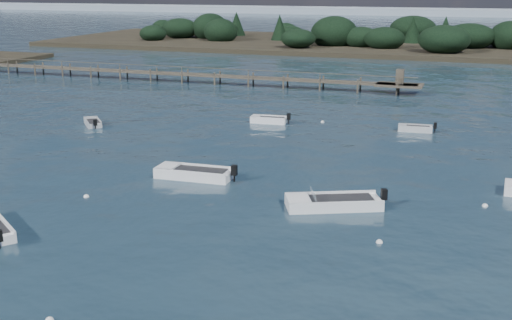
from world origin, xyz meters
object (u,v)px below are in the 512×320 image
at_px(dinghy_mid_grey, 194,175).
at_px(jetty, 185,74).
at_px(tender_far_grey_b, 415,130).
at_px(tender_far_grey, 93,124).
at_px(tender_far_white, 269,121).
at_px(dinghy_mid_white_a, 333,204).

relative_size(dinghy_mid_grey, jetty, 0.08).
height_order(tender_far_grey_b, jetty, jetty).
relative_size(tender_far_grey, jetty, 0.04).
bearing_deg(tender_far_white, tender_far_grey_b, 4.01).
bearing_deg(tender_far_white, dinghy_mid_white_a, -62.51).
height_order(dinghy_mid_grey, dinghy_mid_white_a, dinghy_mid_grey).
relative_size(dinghy_mid_white_a, jetty, 0.08).
relative_size(tender_far_grey_b, dinghy_mid_white_a, 0.57).
distance_m(tender_far_white, tender_far_grey_b, 12.37).
distance_m(tender_far_grey, jetty, 24.98).
bearing_deg(tender_far_white, tender_far_grey, -156.84).
height_order(dinghy_mid_grey, tender_far_grey_b, dinghy_mid_grey).
xyz_separation_m(tender_far_white, tender_far_grey, (-13.87, -5.93, -0.02)).
relative_size(tender_far_white, dinghy_mid_white_a, 0.64).
relative_size(tender_far_white, tender_far_grey, 1.21).
bearing_deg(tender_far_white, jetty, 132.13).
relative_size(tender_far_grey, tender_far_grey_b, 0.94).
distance_m(tender_far_grey, dinghy_mid_white_a, 27.52).
xyz_separation_m(tender_far_white, tender_far_grey_b, (12.34, 0.87, -0.02)).
bearing_deg(dinghy_mid_white_a, tender_far_grey, 150.61).
distance_m(tender_far_white, dinghy_mid_grey, 16.97).
height_order(dinghy_mid_white_a, jetty, jetty).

